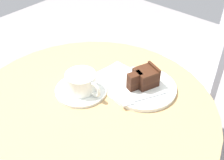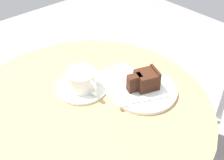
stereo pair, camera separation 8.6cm
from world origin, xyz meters
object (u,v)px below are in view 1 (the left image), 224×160
napkin (117,78)px  cake_plate (143,87)px  teaspoon (71,80)px  cafe_chair (193,70)px  fork (140,99)px  cake_slice (144,78)px  saucer (81,90)px  coffee_cup (81,82)px

napkin → cake_plate: bearing=7.8°
teaspoon → cafe_chair: cafe_chair is taller
fork → cafe_chair: bearing=-145.1°
cake_plate → cake_slice: size_ratio=2.03×
cake_plate → fork: bearing=-61.5°
cafe_chair → saucer: bearing=-32.6°
cake_slice → napkin: (-0.09, -0.02, -0.04)m
coffee_cup → cake_slice: cake_slice is taller
fork → napkin: bearing=-82.1°
napkin → coffee_cup: bearing=-107.8°
fork → cafe_chair: (-0.07, 0.55, -0.23)m
cake_slice → cafe_chair: cafe_chair is taller
cake_plate → cafe_chair: size_ratio=0.25×
cake_plate → cafe_chair: cafe_chair is taller
cake_plate → napkin: (-0.10, -0.01, -0.00)m
teaspoon → cake_slice: cake_slice is taller
teaspoon → cafe_chair: 0.67m
coffee_cup → cake_slice: size_ratio=1.21×
coffee_cup → cake_plate: bearing=44.9°
coffee_cup → fork: (0.17, 0.08, -0.02)m
saucer → cake_plate: 0.19m
napkin → cake_slice: bearing=12.9°
cake_plate → napkin: size_ratio=1.31×
cake_slice → napkin: size_ratio=0.65×
cake_plate → teaspoon: bearing=-147.2°
saucer → cafe_chair: cafe_chair is taller
fork → teaspoon: bearing=-46.1°
napkin → cafe_chair: 0.55m
teaspoon → coffee_cup: bearing=-113.1°
teaspoon → cafe_chair: bearing=-29.1°
teaspoon → cake_plate: bearing=-72.1°
saucer → teaspoon: teaspoon is taller
teaspoon → cake_slice: size_ratio=0.95×
cake_plate → cake_slice: (-0.00, 0.01, 0.03)m
coffee_cup → cake_plate: coffee_cup is taller
coffee_cup → fork: bearing=24.5°
teaspoon → cake_slice: (0.19, 0.13, 0.03)m
fork → cafe_chair: 0.60m
saucer → cake_plate: cake_plate is taller
cake_slice → fork: cake_slice is taller
saucer → teaspoon: (-0.06, 0.01, 0.01)m
fork → cafe_chair: cafe_chair is taller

